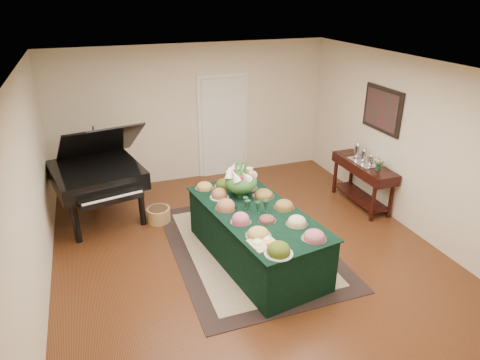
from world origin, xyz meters
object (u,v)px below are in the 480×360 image
object	(u,v)px
grand_piano	(97,174)
mahogany_sideboard	(363,172)
buffet_table	(256,235)
floral_centerpiece	(241,178)

from	to	relation	value
grand_piano	mahogany_sideboard	distance (m)	4.58
buffet_table	grand_piano	bearing A→B (deg)	134.80
floral_centerpiece	grand_piano	size ratio (longest dim) A/B	0.27
grand_piano	mahogany_sideboard	world-z (taller)	grand_piano
grand_piano	floral_centerpiece	bearing A→B (deg)	-37.42
mahogany_sideboard	grand_piano	bearing A→B (deg)	166.81
grand_piano	mahogany_sideboard	size ratio (longest dim) A/B	1.30
grand_piano	buffet_table	bearing A→B (deg)	-45.20
buffet_table	mahogany_sideboard	world-z (taller)	mahogany_sideboard
grand_piano	mahogany_sideboard	bearing A→B (deg)	-13.19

